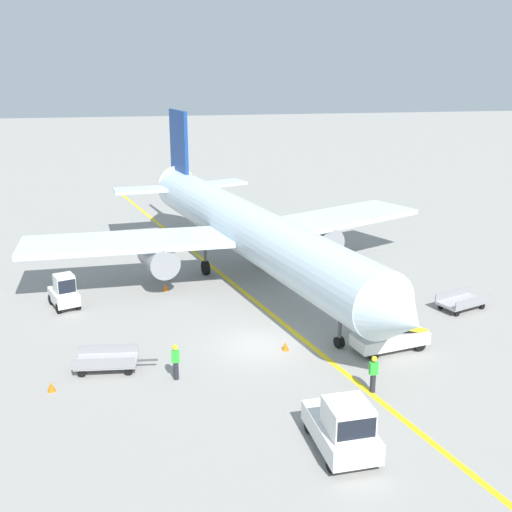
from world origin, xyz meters
TOP-DOWN VIEW (x-y plane):
  - ground_plane at (0.00, 0.00)m, footprint 300.00×300.00m
  - taxi_line_yellow at (1.27, 5.00)m, footprint 18.76×77.91m
  - airliner at (1.14, 10.76)m, footprint 27.94×34.98m
  - pushback_tug at (1.23, -9.40)m, footprint 2.05×3.68m
  - baggage_tug_near_wing at (-10.11, 7.28)m, footprint 2.04×2.70m
  - baggage_tug_by_cargo_door at (7.16, 11.98)m, footprint 2.69×2.50m
  - belt_loader_forward_hold at (6.17, -1.75)m, footprint 5.15×2.18m
  - baggage_cart_loaded at (12.56, 2.56)m, footprint 3.81×2.41m
  - baggage_cart_empty_trailing at (-7.45, -1.20)m, footprint 3.82×1.86m
  - ground_crew_marshaller at (-4.37, -2.72)m, footprint 0.36×0.24m
  - ground_crew_wing_walker at (3.93, -5.52)m, footprint 0.36×0.24m
  - safety_cone_nose_left at (-9.79, -2.76)m, footprint 0.36×0.36m
  - safety_cone_nose_right at (6.82, 2.99)m, footprint 0.36×0.36m
  - safety_cone_wingtip_left at (1.19, -0.74)m, footprint 0.36×0.36m
  - safety_cone_wingtip_right at (-4.19, 9.01)m, footprint 0.36×0.36m

SIDE VIEW (x-z plane):
  - ground_plane at x=0.00m, z-range 0.00..0.00m
  - taxi_line_yellow at x=1.27m, z-range 0.00..0.01m
  - safety_cone_nose_left at x=-9.79m, z-range 0.00..0.44m
  - safety_cone_nose_right at x=6.82m, z-range 0.00..0.44m
  - safety_cone_wingtip_left at x=1.19m, z-range 0.00..0.44m
  - safety_cone_wingtip_right at x=-4.19m, z-range 0.00..0.44m
  - baggage_cart_loaded at x=12.56m, z-range 0.00..0.94m
  - baggage_cart_empty_trailing at x=-7.45m, z-range 0.00..0.94m
  - belt_loader_forward_hold at x=6.17m, z-range -0.52..2.07m
  - ground_crew_marshaller at x=-4.37m, z-range 0.06..1.76m
  - ground_crew_wing_walker at x=3.93m, z-range 0.06..1.76m
  - baggage_tug_near_wing at x=-10.11m, z-range -0.12..1.98m
  - baggage_tug_by_cargo_door at x=7.16m, z-range -0.12..1.98m
  - pushback_tug at x=1.23m, z-range -0.11..2.09m
  - airliner at x=1.14m, z-range -1.63..8.47m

